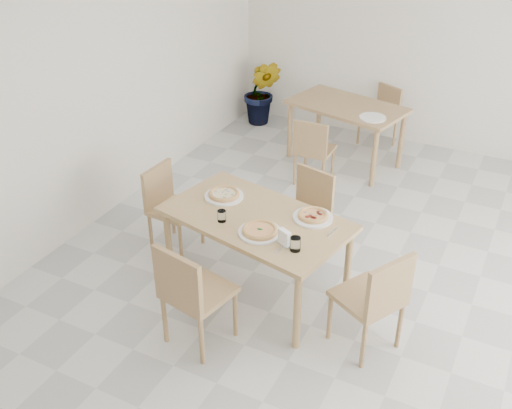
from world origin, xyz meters
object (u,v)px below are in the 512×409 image
at_px(tumbler_b, 222,216).
at_px(chair_back_n, 383,111).
at_px(pizza_mushroom, 224,194).
at_px(plate_mushroom, 224,196).
at_px(second_table, 346,112).
at_px(potted_plant, 262,92).
at_px(main_table, 256,225).
at_px(plate_margherita, 260,232).
at_px(chair_east, 376,296).
at_px(chair_south, 190,290).
at_px(pizza_pepperoni, 313,215).
at_px(tumbler_a, 295,244).
at_px(chair_north, 308,206).
at_px(plate_empty, 373,118).
at_px(chair_west, 168,202).
at_px(plate_pepperoni, 313,217).
at_px(chair_back_s, 313,147).
at_px(pizza_margherita, 260,230).
at_px(napkin_holder, 285,238).

relative_size(tumbler_b, chair_back_n, 0.12).
xyz_separation_m(pizza_mushroom, chair_back_n, (0.46, 3.30, -0.34)).
distance_m(plate_mushroom, second_table, 2.57).
bearing_deg(potted_plant, main_table, -64.27).
bearing_deg(plate_margherita, chair_east, -2.51).
bearing_deg(main_table, chair_south, -86.52).
bearing_deg(plate_margherita, chair_back_n, 91.20).
distance_m(pizza_pepperoni, tumbler_a, 0.48).
relative_size(main_table, pizza_pepperoni, 5.92).
bearing_deg(tumbler_b, chair_north, 69.06).
distance_m(chair_south, pizza_mushroom, 1.06).
bearing_deg(tumbler_a, pizza_pepperoni, 96.28).
relative_size(chair_south, chair_back_n, 1.19).
bearing_deg(potted_plant, chair_east, -52.83).
xyz_separation_m(pizza_pepperoni, plate_empty, (-0.21, 2.27, -0.02)).
bearing_deg(plate_mushroom, tumbler_a, -27.47).
height_order(plate_margherita, pizza_pepperoni, pizza_pepperoni).
distance_m(tumbler_a, tumbler_b, 0.70).
xyz_separation_m(chair_north, chair_west, (-1.21, -0.52, 0.00)).
distance_m(main_table, second_table, 2.73).
xyz_separation_m(plate_pepperoni, pizza_pepperoni, (0.00, -0.00, 0.02)).
xyz_separation_m(main_table, pizza_mushroom, (-0.39, 0.16, 0.11)).
distance_m(main_table, chair_back_s, 2.04).
distance_m(tumbler_a, second_table, 3.09).
distance_m(pizza_mushroom, tumbler_b, 0.39).
xyz_separation_m(pizza_margherita, tumbler_a, (0.34, -0.08, 0.02)).
xyz_separation_m(plate_margherita, pizza_margherita, (0.00, -0.00, 0.02)).
relative_size(main_table, second_table, 1.13).
bearing_deg(plate_mushroom, chair_back_s, 87.38).
bearing_deg(main_table, plate_mushroom, 169.58).
bearing_deg(tumbler_b, main_table, 40.75).
distance_m(pizza_margherita, tumbler_a, 0.35).
relative_size(plate_margherita, pizza_mushroom, 0.96).
xyz_separation_m(chair_west, pizza_mushroom, (0.67, -0.08, 0.30)).
bearing_deg(chair_back_s, chair_south, 91.63).
xyz_separation_m(main_table, chair_back_n, (0.06, 3.46, -0.22)).
bearing_deg(potted_plant, tumbler_b, -68.41).
height_order(plate_mushroom, chair_back_n, chair_back_n).
xyz_separation_m(pizza_pepperoni, potted_plant, (-2.04, 3.17, -0.32)).
relative_size(chair_east, chair_back_s, 1.11).
relative_size(chair_west, plate_empty, 2.77).
distance_m(pizza_pepperoni, chair_back_s, 1.99).
bearing_deg(plate_mushroom, second_table, 85.27).
height_order(plate_pepperoni, second_table, plate_pepperoni).
relative_size(chair_east, chair_back_n, 1.15).
xyz_separation_m(pizza_mushroom, tumbler_b, (0.18, -0.35, 0.02)).
relative_size(main_table, napkin_holder, 12.63).
xyz_separation_m(plate_mushroom, plate_empty, (0.61, 2.29, 0.00)).
bearing_deg(tumbler_a, potted_plant, 119.87).
bearing_deg(chair_south, chair_back_n, -81.28).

